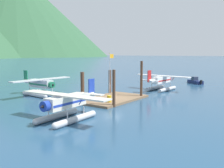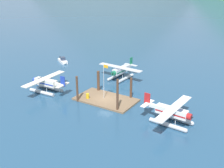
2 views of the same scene
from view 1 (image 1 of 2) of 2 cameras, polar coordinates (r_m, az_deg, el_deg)
name	(u,v)px [view 1 (image 1 of 2)]	position (r m, az deg, el deg)	size (l,w,h in m)	color
ground_plane	(112,100)	(36.49, 0.05, -3.60)	(1200.00, 1200.00, 0.00)	navy
dock_platform	(112,99)	(36.47, 0.05, -3.36)	(10.68, 6.16, 0.30)	brown
piling_near_left	(114,89)	(31.20, 0.43, -1.05)	(0.39, 0.39, 4.68)	#4C3323
piling_near_right	(141,80)	(38.07, 6.66, 1.01)	(0.38, 0.38, 5.54)	#4C3323
piling_far_left	(82,87)	(35.15, -6.69, -0.65)	(0.52, 0.52, 4.12)	#4C3323
piling_far_right	(110,82)	(40.66, -0.48, 0.36)	(0.44, 0.44, 4.02)	#4C3323
flagpole	(110,70)	(35.72, -0.40, 3.08)	(0.95, 0.10, 6.43)	silver
fuel_drum	(109,99)	(33.17, -0.65, -3.37)	(0.62, 0.62, 0.88)	gold
mountain_ridge_west_peak	(16,13)	(563.41, -20.90, 14.72)	(372.29, 372.29, 173.97)	#2D5638
seaplane_white_stbd_aft	(161,82)	(46.46, 11.06, 0.52)	(7.97, 10.47, 3.84)	#B7BABF
seaplane_silver_bow_left	(41,86)	(41.35, -15.73, -0.40)	(10.46, 7.98, 3.84)	#B7BABF
seaplane_cream_port_aft	(66,105)	(25.55, -10.36, -4.70)	(7.98, 10.45, 3.84)	#B7BABF
boat_navy_open_se	(195,81)	(59.08, 18.22, 0.59)	(3.87, 4.16, 1.50)	navy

